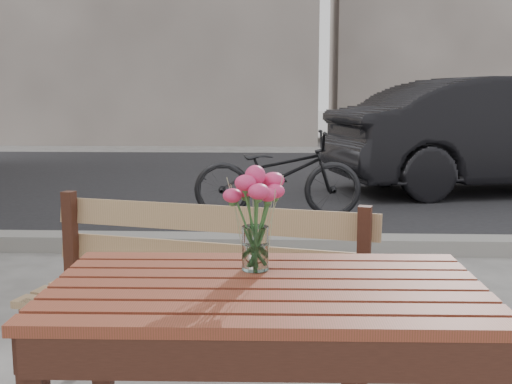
{
  "coord_description": "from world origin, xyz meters",
  "views": [
    {
      "loc": [
        0.24,
        -1.73,
        1.19
      ],
      "look_at": [
        0.16,
        0.06,
        0.91
      ],
      "focal_mm": 45.0,
      "sensor_mm": 36.0,
      "label": 1
    }
  ],
  "objects_px": {
    "main_table": "(266,325)",
    "main_vase": "(255,206)",
    "parked_car": "(503,135)",
    "bicycle": "(278,174)"
  },
  "relations": [
    {
      "from": "main_vase",
      "to": "parked_car",
      "type": "bearing_deg",
      "value": 66.02
    },
    {
      "from": "main_table",
      "to": "main_vase",
      "type": "bearing_deg",
      "value": 104.33
    },
    {
      "from": "main_table",
      "to": "parked_car",
      "type": "height_order",
      "value": "parked_car"
    },
    {
      "from": "main_table",
      "to": "main_vase",
      "type": "xyz_separation_m",
      "value": [
        -0.04,
        0.13,
        0.3
      ]
    },
    {
      "from": "bicycle",
      "to": "main_vase",
      "type": "bearing_deg",
      "value": 176.59
    },
    {
      "from": "main_table",
      "to": "bicycle",
      "type": "height_order",
      "value": "bicycle"
    },
    {
      "from": "main_table",
      "to": "main_vase",
      "type": "height_order",
      "value": "main_vase"
    },
    {
      "from": "parked_car",
      "to": "bicycle",
      "type": "height_order",
      "value": "parked_car"
    },
    {
      "from": "main_vase",
      "to": "bicycle",
      "type": "xyz_separation_m",
      "value": [
        0.02,
        4.32,
        -0.46
      ]
    },
    {
      "from": "main_table",
      "to": "parked_car",
      "type": "xyz_separation_m",
      "value": [
        2.69,
        6.25,
        0.1
      ]
    }
  ]
}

